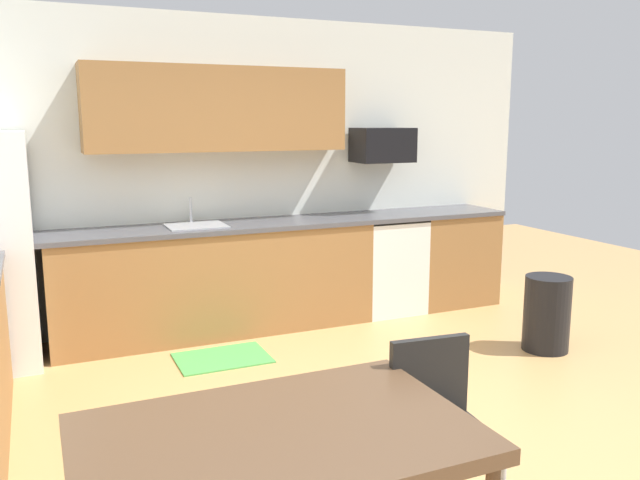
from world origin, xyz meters
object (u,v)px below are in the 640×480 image
object	(u,v)px
oven_range	(386,264)
dining_table	(277,446)
trash_bin	(547,313)
microwave	(383,145)
chair_near_table	(440,421)

from	to	relation	value
oven_range	dining_table	bearing A→B (deg)	-125.02
dining_table	trash_bin	distance (m)	3.46
microwave	trash_bin	bearing A→B (deg)	-68.76
oven_range	dining_table	world-z (taller)	oven_range
microwave	chair_near_table	world-z (taller)	microwave
microwave	dining_table	xyz separation A→B (m)	(-2.31, -3.40, -0.91)
oven_range	dining_table	size ratio (longest dim) A/B	0.65
dining_table	trash_bin	size ratio (longest dim) A/B	2.33
dining_table	trash_bin	xyz separation A→B (m)	(2.93, 1.80, -0.37)
oven_range	trash_bin	xyz separation A→B (m)	(0.62, -1.49, -0.16)
chair_near_table	microwave	bearing A→B (deg)	65.18
microwave	chair_near_table	xyz separation A→B (m)	(-1.47, -3.18, -1.07)
trash_bin	oven_range	bearing A→B (deg)	112.52
oven_range	microwave	xyz separation A→B (m)	(0.00, 0.10, 1.12)
oven_range	dining_table	distance (m)	4.03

